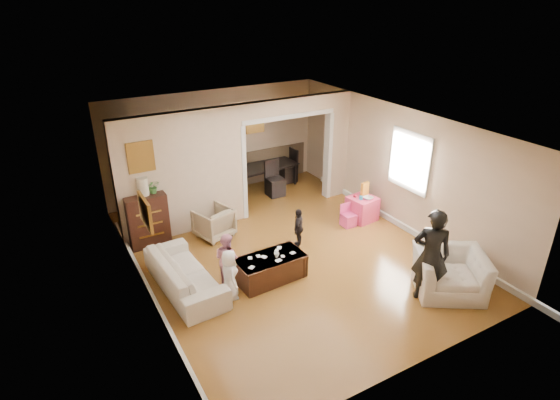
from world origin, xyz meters
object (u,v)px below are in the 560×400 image
armchair_back (214,223)px  child_kneel_b (227,258)px  coffee_table (270,268)px  child_toddler (299,228)px  sofa (185,273)px  play_table (362,209)px  cyan_cup (361,198)px  coffee_cup (277,255)px  table_lamp (143,186)px  dining_table (263,176)px  adult_person (431,255)px  child_kneel_a (229,275)px  armchair_front (449,273)px  dresser (147,220)px

armchair_back → child_kneel_b: bearing=58.6°
coffee_table → child_toddler: bearing=35.5°
sofa → play_table: (4.32, 0.54, -0.03)m
coffee_table → child_kneel_b: size_ratio=1.26×
cyan_cup → child_kneel_b: bearing=-168.8°
coffee_cup → play_table: size_ratio=0.16×
armchair_back → child_toddler: size_ratio=0.85×
coffee_table → child_kneel_b: child_kneel_b is taller
table_lamp → dining_table: size_ratio=0.21×
table_lamp → adult_person: adult_person is taller
sofa → adult_person: 4.14m
sofa → child_kneel_a: (0.56, -0.65, 0.16)m
play_table → child_toddler: size_ratio=0.68×
coffee_table → cyan_cup: cyan_cup is taller
coffee_table → coffee_cup: bearing=-26.6°
adult_person → child_kneel_b: (-2.72, 2.06, -0.34)m
child_kneel_a → child_kneel_b: (0.15, 0.45, 0.03)m
sofa → child_kneel_b: child_kneel_b is taller
table_lamp → adult_person: 5.45m
dining_table → adult_person: (0.17, -5.58, 0.52)m
armchair_front → table_lamp: (-4.03, 4.15, 0.90)m
table_lamp → child_toddler: bearing=-31.4°
cyan_cup → dining_table: cyan_cup is taller
dresser → coffee_table: (1.55, -2.34, -0.32)m
cyan_cup → adult_person: size_ratio=0.05×
armchair_front → sofa: bearing=-178.3°
adult_person → cyan_cup: bearing=-67.4°
child_toddler → table_lamp: bearing=-75.2°
sofa → table_lamp: size_ratio=5.64×
armchair_back → coffee_cup: 2.06m
play_table → dining_table: dining_table is taller
armchair_front → child_kneel_a: (-3.33, 1.67, 0.09)m
cyan_cup → child_kneel_b: (-3.51, -0.69, -0.10)m
dining_table → child_toddler: (-0.80, -3.07, 0.11)m
armchair_back → child_kneel_a: (-0.57, -2.12, 0.13)m
armchair_back → child_toddler: bearing=120.3°
cyan_cup → child_kneel_a: child_kneel_a is taller
armchair_back → cyan_cup: size_ratio=8.78×
armchair_front → adult_person: adult_person is taller
child_kneel_a → play_table: bearing=-66.2°
child_kneel_b → table_lamp: bearing=-1.2°
dining_table → coffee_table: bearing=-120.7°
child_kneel_b → armchair_back: bearing=-37.9°
dresser → coffee_table: bearing=-56.5°
armchair_front → dresser: (-4.03, 4.15, 0.18)m
child_toddler → cyan_cup: bearing=144.0°
dining_table → adult_person: bearing=-93.1°
armchair_back → coffee_table: size_ratio=0.58×
coffee_cup → cyan_cup: 2.90m
armchair_front → child_kneel_b: size_ratio=1.17×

